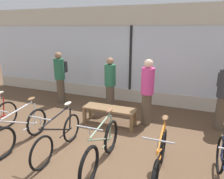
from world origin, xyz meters
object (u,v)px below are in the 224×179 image
at_px(customer_near_rack, 147,91).
at_px(customer_by_window, 110,83).
at_px(customer_near_bench, 60,76).
at_px(bicycle_center_left, 59,137).
at_px(bicycle_left, 22,130).
at_px(bicycle_right, 160,159).
at_px(bicycle_center_right, 102,148).
at_px(display_bench, 110,111).
at_px(customer_mid_floor, 224,93).

height_order(customer_near_rack, customer_by_window, customer_near_rack).
bearing_deg(customer_near_bench, bicycle_center_left, -56.55).
relative_size(bicycle_left, bicycle_right, 0.98).
distance_m(bicycle_center_right, customer_near_rack, 2.13).
relative_size(bicycle_left, bicycle_center_left, 0.99).
distance_m(display_bench, customer_by_window, 1.12).
height_order(customer_by_window, customer_mid_floor, customer_mid_floor).
height_order(bicycle_center_right, display_bench, bicycle_center_right).
xyz_separation_m(customer_near_rack, customer_near_bench, (-3.08, 0.56, 0.01)).
xyz_separation_m(customer_by_window, customer_mid_floor, (3.08, -0.15, 0.09)).
xyz_separation_m(bicycle_center_right, bicycle_right, (1.06, 0.05, -0.01)).
distance_m(bicycle_center_right, display_bench, 1.67).
relative_size(bicycle_center_right, customer_mid_floor, 0.94).
relative_size(customer_near_rack, customer_near_bench, 1.01).
bearing_deg(bicycle_left, customer_mid_floor, 29.69).
height_order(bicycle_center_left, customer_near_bench, customer_near_bench).
bearing_deg(customer_mid_floor, customer_near_rack, -167.86).
bearing_deg(customer_by_window, display_bench, -69.70).
bearing_deg(customer_by_window, bicycle_center_left, -93.86).
bearing_deg(customer_near_bench, customer_by_window, -0.59).
bearing_deg(customer_mid_floor, customer_near_bench, 178.04).
relative_size(bicycle_left, display_bench, 1.18).
xyz_separation_m(display_bench, customer_near_rack, (0.90, 0.41, 0.53)).
relative_size(bicycle_left, customer_mid_floor, 0.92).
xyz_separation_m(bicycle_right, customer_near_bench, (-3.71, 2.52, 0.58)).
relative_size(bicycle_left, customer_near_rack, 0.93).
bearing_deg(display_bench, customer_by_window, 110.30).
height_order(bicycle_center_left, bicycle_right, bicycle_right).
xyz_separation_m(bicycle_right, display_bench, (-1.53, 1.55, 0.04)).
distance_m(bicycle_center_left, customer_near_bench, 3.07).
height_order(display_bench, customer_near_bench, customer_near_bench).
height_order(bicycle_right, customer_mid_floor, customer_mid_floor).
height_order(bicycle_center_right, customer_by_window, customer_by_window).
bearing_deg(display_bench, customer_near_bench, 155.94).
relative_size(customer_mid_floor, customer_near_bench, 1.02).
bearing_deg(bicycle_center_right, customer_mid_floor, 46.89).
distance_m(bicycle_right, display_bench, 2.18).
distance_m(bicycle_left, customer_by_window, 2.82).
bearing_deg(customer_near_rack, customer_mid_floor, 12.14).
bearing_deg(customer_by_window, customer_mid_floor, -2.77).
relative_size(bicycle_center_right, bicycle_right, 1.00).
height_order(bicycle_left, customer_mid_floor, customer_mid_floor).
height_order(bicycle_center_right, customer_near_rack, customer_near_rack).
bearing_deg(customer_near_rack, bicycle_center_right, -101.91).
distance_m(bicycle_left, customer_mid_floor, 4.86).
bearing_deg(bicycle_right, display_bench, 134.69).
xyz_separation_m(bicycle_left, bicycle_center_right, (1.94, -0.02, 0.01)).
xyz_separation_m(bicycle_left, customer_mid_floor, (4.19, 2.39, 0.60)).
distance_m(bicycle_center_right, customer_mid_floor, 3.35).
xyz_separation_m(bicycle_center_left, bicycle_right, (2.05, -0.01, -0.00)).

